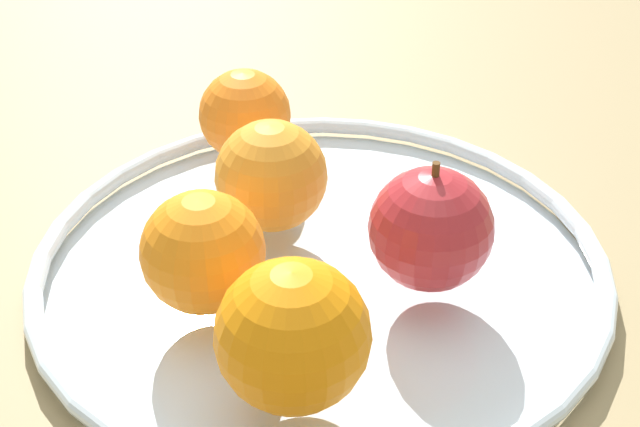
% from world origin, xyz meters
% --- Properties ---
extents(ground_plane, '(1.41, 1.41, 0.04)m').
position_xyz_m(ground_plane, '(0.00, 0.00, -0.02)').
color(ground_plane, '#958057').
extents(fruit_bowl, '(0.36, 0.36, 0.02)m').
position_xyz_m(fruit_bowl, '(0.00, 0.00, 0.01)').
color(fruit_bowl, silver).
rests_on(fruit_bowl, ground_plane).
extents(apple, '(0.07, 0.07, 0.08)m').
position_xyz_m(apple, '(-0.06, 0.04, 0.05)').
color(apple, '#AB272C').
rests_on(apple, fruit_bowl).
extents(orange_front_left, '(0.07, 0.07, 0.07)m').
position_xyz_m(orange_front_left, '(0.02, -0.04, 0.05)').
color(orange_front_left, orange).
rests_on(orange_front_left, fruit_bowl).
extents(orange_back_left, '(0.08, 0.08, 0.08)m').
position_xyz_m(orange_back_left, '(0.03, 0.11, 0.06)').
color(orange_back_left, orange).
rests_on(orange_back_left, fruit_bowl).
extents(orange_center, '(0.06, 0.06, 0.06)m').
position_xyz_m(orange_center, '(0.03, -0.13, 0.05)').
color(orange_center, orange).
rests_on(orange_center, fruit_bowl).
extents(orange_back_right, '(0.07, 0.07, 0.07)m').
position_xyz_m(orange_back_right, '(0.07, 0.03, 0.05)').
color(orange_back_right, orange).
rests_on(orange_back_right, fruit_bowl).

